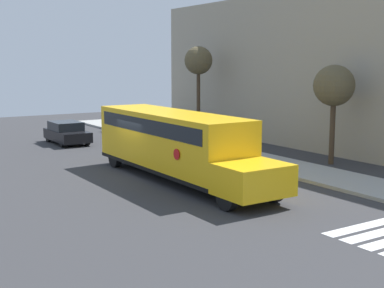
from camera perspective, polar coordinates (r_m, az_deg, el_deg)
name	(u,v)px	position (r m, az deg, el deg)	size (l,w,h in m)	color
ground_plane	(144,173)	(25.52, -5.20, -3.09)	(60.00, 60.00, 0.00)	#333335
sidewalk_strip	(250,158)	(29.02, 6.26, -1.51)	(44.00, 3.00, 0.15)	#9E9E99
building_backdrop	(338,71)	(33.05, 15.27, 7.57)	(32.00, 4.00, 9.42)	#9E937F
school_bus	(175,141)	(23.74, -1.82, 0.27)	(11.74, 2.57, 2.99)	yellow
parked_car	(67,133)	(35.36, -13.20, 1.18)	(4.04, 1.87, 1.40)	black
tree_near_sidewalk	(334,87)	(28.05, 14.91, 5.92)	(2.09, 2.09, 5.09)	#423323
tree_far_sidewalk	(198,62)	(37.08, 0.69, 8.72)	(1.93, 1.93, 6.28)	#423323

